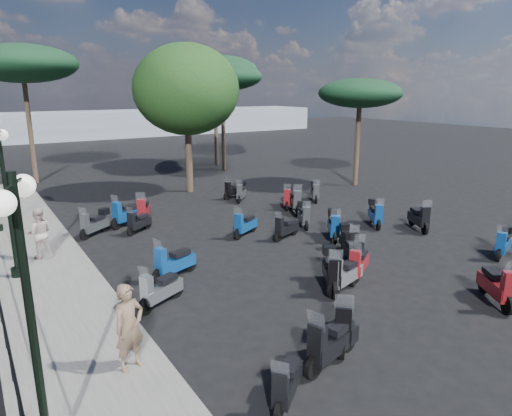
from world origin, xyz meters
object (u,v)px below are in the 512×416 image
scooter_16 (304,216)px  pine_1 (222,77)px  pedestrian_far (39,233)px  scooter_20 (349,242)px  scooter_28 (288,198)px  pine_0 (215,71)px  scooter_15 (286,228)px  pine_3 (360,94)px  scooter_0 (287,384)px  scooter_2 (160,290)px  scooter_30 (503,243)px  scooter_29 (315,192)px  scooter_8 (331,271)px  scooter_6 (331,343)px  pine_2 (22,64)px  scooter_7 (344,275)px  scooter_14 (358,264)px  scooter_17 (234,191)px  scooter_1 (343,322)px  scooter_13 (497,286)px  lamp_post_1 (6,194)px  scooter_5 (144,211)px  scooter_31 (353,252)px  scooter_4 (95,224)px  lamp_post_0 (30,313)px  scooter_23 (241,192)px  scooter_22 (295,202)px  scooter_27 (375,214)px  scooter_9 (245,225)px  scooter_3 (174,263)px  broadleaf_tree (186,90)px  scooter_10 (139,223)px  scooter_21 (334,226)px

scooter_16 → pine_1: pine_1 is taller
pedestrian_far → pine_1: (13.75, 12.48, 5.39)m
scooter_20 → scooter_28: scooter_28 is taller
pine_0 → scooter_15: bearing=-109.4°
pine_3 → scooter_0: bearing=-137.9°
scooter_2 → scooter_30: bearing=-129.4°
scooter_15 → scooter_29: scooter_29 is taller
scooter_8 → scooter_30: scooter_8 is taller
scooter_6 → pine_3: (13.72, 13.27, 4.84)m
pedestrian_far → pine_2: 15.88m
scooter_7 → scooter_30: size_ratio=1.12×
scooter_14 → scooter_15: scooter_14 is taller
scooter_6 → scooter_7: (2.77, 2.56, -0.03)m
pine_3 → scooter_17: bearing=173.7°
scooter_1 → scooter_17: (4.99, 13.65, -0.10)m
scooter_13 → scooter_0: bearing=35.3°
scooter_2 → pine_0: 24.33m
pine_2 → scooter_28: bearing=-54.4°
lamp_post_1 → scooter_30: (14.31, -6.70, -2.22)m
scooter_5 → scooter_16: 6.87m
scooter_31 → pine_1: size_ratio=0.20×
scooter_14 → scooter_7: bearing=80.2°
scooter_2 → scooter_6: 4.89m
lamp_post_1 → scooter_0: size_ratio=3.64×
scooter_2 → scooter_1: bearing=-170.1°
scooter_4 → scooter_13: (7.59, -11.85, 0.02)m
pine_2 → pine_3: 19.61m
lamp_post_0 → pedestrian_far: lamp_post_0 is taller
lamp_post_1 → scooter_29: lamp_post_1 is taller
scooter_23 → lamp_post_0: bearing=91.0°
scooter_16 → scooter_8: bearing=86.6°
scooter_0 → scooter_23: bearing=-66.8°
scooter_13 → scooter_23: (0.21, 13.70, -0.05)m
scooter_20 → pine_3: bearing=-108.6°
scooter_5 → scooter_22: size_ratio=1.03×
scooter_23 → pine_3: 9.28m
scooter_16 → scooter_17: scooter_16 is taller
scooter_27 → scooter_29: size_ratio=1.06×
scooter_9 → scooter_15: bearing=-162.3°
scooter_23 → scooter_27: 7.28m
scooter_29 → pine_3: size_ratio=0.22×
scooter_3 → pine_0: size_ratio=0.21×
scooter_4 → scooter_6: (1.95, -11.60, 0.03)m
lamp_post_0 → scooter_13: bearing=17.5°
scooter_1 → broadleaf_tree: size_ratio=0.19×
scooter_4 → scooter_13: 14.07m
scooter_2 → scooter_9: size_ratio=1.04×
scooter_15 → scooter_10: bearing=31.2°
scooter_20 → scooter_21: scooter_21 is taller
scooter_14 → broadleaf_tree: (0.85, 13.99, 5.09)m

